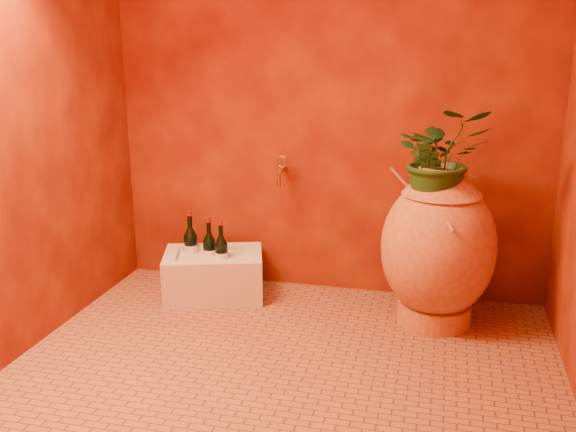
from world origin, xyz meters
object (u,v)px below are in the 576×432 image
(amphora, at_px, (438,247))
(wine_bottle_c, at_px, (210,252))
(stone_basin, at_px, (214,275))
(wine_bottle_a, at_px, (221,255))
(wine_bottle_b, at_px, (191,247))
(wall_tap, at_px, (282,169))

(amphora, relative_size, wine_bottle_c, 2.65)
(stone_basin, xyz_separation_m, wine_bottle_a, (0.05, 0.01, 0.13))
(stone_basin, xyz_separation_m, wine_bottle_b, (-0.16, 0.07, 0.14))
(amphora, height_order, stone_basin, amphora)
(wine_bottle_b, bearing_deg, wine_bottle_c, -12.93)
(stone_basin, distance_m, wine_bottle_a, 0.14)
(amphora, xyz_separation_m, wine_bottle_a, (-1.21, 0.06, -0.16))
(amphora, bearing_deg, wine_bottle_a, 177.17)
(wine_bottle_b, distance_m, wall_tap, 0.71)
(wine_bottle_b, bearing_deg, wall_tap, 16.02)
(wine_bottle_c, bearing_deg, wine_bottle_a, -18.69)
(amphora, height_order, wine_bottle_a, amphora)
(stone_basin, height_order, wine_bottle_c, wine_bottle_c)
(wine_bottle_a, xyz_separation_m, wall_tap, (0.31, 0.21, 0.47))
(amphora, distance_m, stone_basin, 1.29)
(stone_basin, relative_size, wine_bottle_c, 2.03)
(wine_bottle_a, relative_size, wine_bottle_c, 0.99)
(wine_bottle_b, relative_size, wine_bottle_c, 1.07)
(wine_bottle_b, height_order, wine_bottle_c, wine_bottle_b)
(amphora, xyz_separation_m, stone_basin, (-1.26, 0.05, -0.29))
(wine_bottle_c, bearing_deg, amphora, -3.90)
(amphora, relative_size, wine_bottle_b, 2.47)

